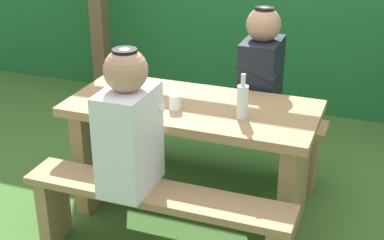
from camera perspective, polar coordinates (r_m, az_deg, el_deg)
ground_plane at (r=3.41m, az=0.00°, el=-9.32°), size 12.00×12.00×0.00m
picnic_table at (r=3.17m, az=0.00°, el=-2.05°), size 1.40×0.64×0.70m
bench_near at (r=2.83m, az=-3.70°, el=-9.43°), size 1.40×0.24×0.44m
bench_far at (r=3.68m, az=2.81°, el=-1.01°), size 1.40×0.24×0.44m
person_white_shirt at (r=2.67m, az=-6.54°, el=-0.63°), size 0.25×0.35×0.72m
person_black_coat at (r=3.45m, az=7.15°, el=5.18°), size 0.25×0.35×0.72m
drinking_glass at (r=3.00m, az=-1.74°, el=1.87°), size 0.07×0.07×0.08m
bottle_left at (r=2.88m, az=5.24°, el=1.99°), size 0.06×0.06×0.24m
bottle_right at (r=3.18m, az=-5.56°, el=3.93°), size 0.06×0.06×0.21m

